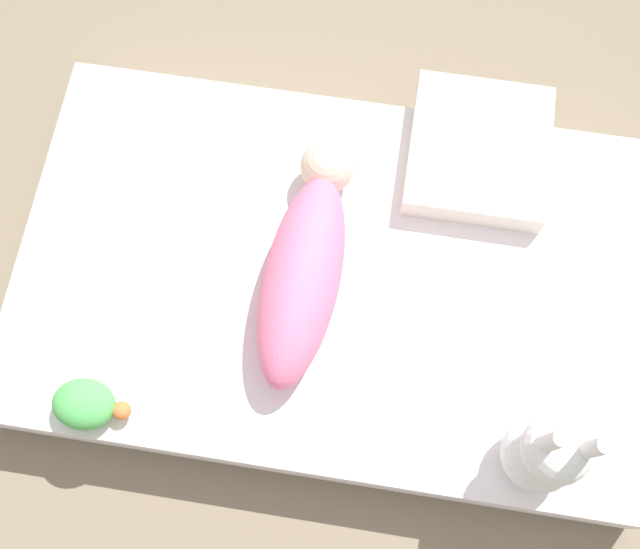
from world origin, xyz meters
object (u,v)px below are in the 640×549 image
(swaddled_baby, at_px, (305,264))
(pillow, at_px, (478,151))
(turtle_plush, at_px, (86,405))
(bunny_plush, at_px, (546,452))

(swaddled_baby, bearing_deg, pillow, -42.20)
(pillow, distance_m, turtle_plush, 1.08)
(swaddled_baby, distance_m, bunny_plush, 0.64)
(swaddled_baby, xyz_separation_m, bunny_plush, (0.54, -0.33, 0.05))
(swaddled_baby, xyz_separation_m, turtle_plush, (-0.42, -0.38, -0.04))
(bunny_plush, xyz_separation_m, turtle_plush, (-0.96, -0.04, -0.09))
(swaddled_baby, relative_size, turtle_plush, 3.54)
(swaddled_baby, distance_m, turtle_plush, 0.56)
(swaddled_baby, height_order, bunny_plush, bunny_plush)
(pillow, height_order, turtle_plush, turtle_plush)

